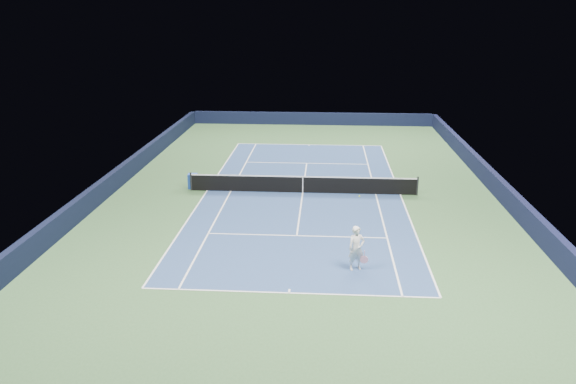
{
  "coord_description": "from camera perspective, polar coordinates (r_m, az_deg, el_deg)",
  "views": [
    {
      "loc": [
        1.2,
        -30.22,
        9.88
      ],
      "look_at": [
        -0.63,
        -3.0,
        1.0
      ],
      "focal_mm": 35.0,
      "sensor_mm": 36.0,
      "label": 1
    }
  ],
  "objects": [
    {
      "name": "court_surface",
      "position": [
        31.82,
        1.5,
        -0.06
      ],
      "size": [
        10.97,
        23.77,
        0.01
      ],
      "primitive_type": "cube",
      "color": "navy",
      "rests_on": "ground"
    },
    {
      "name": "sideline_singles_right",
      "position": [
        31.92,
        8.9,
        -0.21
      ],
      "size": [
        0.08,
        23.77,
        0.0
      ],
      "primitive_type": "cube",
      "color": "white",
      "rests_on": "ground"
    },
    {
      "name": "wall_far",
      "position": [
        50.92,
        2.46,
        7.46
      ],
      "size": [
        22.0,
        0.35,
        1.1
      ],
      "primitive_type": "cube",
      "color": "black",
      "rests_on": "ground"
    },
    {
      "name": "baseline_near",
      "position": [
        20.86,
        0.1,
        -10.22
      ],
      "size": [
        10.97,
        0.08,
        0.0
      ],
      "primitive_type": "cube",
      "color": "white",
      "rests_on": "ground"
    },
    {
      "name": "center_mark_near",
      "position": [
        20.99,
        0.13,
        -10.02
      ],
      "size": [
        0.08,
        0.3,
        0.0
      ],
      "primitive_type": "cube",
      "color": "white",
      "rests_on": "ground"
    },
    {
      "name": "baseline_far",
      "position": [
        43.26,
        2.17,
        4.83
      ],
      "size": [
        10.97,
        0.08,
        0.0
      ],
      "primitive_type": "cube",
      "color": "white",
      "rests_on": "ground"
    },
    {
      "name": "service_line_near",
      "position": [
        25.81,
        0.9,
        -4.46
      ],
      "size": [
        8.23,
        0.08,
        0.0
      ],
      "primitive_type": "cube",
      "color": "white",
      "rests_on": "ground"
    },
    {
      "name": "service_line_far",
      "position": [
        37.95,
        1.91,
        2.94
      ],
      "size": [
        8.23,
        0.08,
        0.0
      ],
      "primitive_type": "cube",
      "color": "white",
      "rests_on": "ground"
    },
    {
      "name": "sideline_singles_left",
      "position": [
        32.23,
        -5.83,
        0.1
      ],
      "size": [
        0.08,
        23.77,
        0.0
      ],
      "primitive_type": "cube",
      "color": "white",
      "rests_on": "ground"
    },
    {
      "name": "ground",
      "position": [
        31.82,
        1.5,
        -0.07
      ],
      "size": [
        40.0,
        40.0,
        0.0
      ],
      "primitive_type": "plane",
      "color": "#31542E",
      "rests_on": "ground"
    },
    {
      "name": "wall_left",
      "position": [
        33.83,
        -17.14,
        1.2
      ],
      "size": [
        0.35,
        40.0,
        1.1
      ],
      "primitive_type": "cube",
      "color": "black",
      "rests_on": "ground"
    },
    {
      "name": "sideline_doubles_right",
      "position": [
        32.08,
        11.34,
        -0.26
      ],
      "size": [
        0.08,
        23.77,
        0.0
      ],
      "primitive_type": "cube",
      "color": "white",
      "rests_on": "ground"
    },
    {
      "name": "tennis_net",
      "position": [
        31.66,
        1.51,
        0.8
      ],
      "size": [
        12.9,
        0.1,
        1.07
      ],
      "color": "black",
      "rests_on": "ground"
    },
    {
      "name": "center_mark_far",
      "position": [
        43.12,
        2.16,
        4.78
      ],
      "size": [
        0.08,
        0.3,
        0.0
      ],
      "primitive_type": "cube",
      "color": "white",
      "rests_on": "ground"
    },
    {
      "name": "sideline_doubles_left",
      "position": [
        32.49,
        -8.21,
        0.15
      ],
      "size": [
        0.08,
        23.77,
        0.0
      ],
      "primitive_type": "cube",
      "color": "white",
      "rests_on": "ground"
    },
    {
      "name": "tennis_player",
      "position": [
        22.4,
        6.97,
        -5.7
      ],
      "size": [
        0.87,
        1.35,
        2.78
      ],
      "color": "white",
      "rests_on": "ground"
    },
    {
      "name": "sponsor_cube",
      "position": [
        32.96,
        -9.64,
        1.1
      ],
      "size": [
        0.6,
        0.51,
        0.86
      ],
      "color": "blue",
      "rests_on": "ground"
    },
    {
      "name": "wall_right",
      "position": [
        33.06,
        20.61,
        0.45
      ],
      "size": [
        0.35,
        40.0,
        1.1
      ],
      "primitive_type": "cube",
      "color": "black",
      "rests_on": "ground"
    },
    {
      "name": "center_service_line",
      "position": [
        31.81,
        1.5,
        -0.05
      ],
      "size": [
        0.08,
        12.8,
        0.0
      ],
      "primitive_type": "cube",
      "color": "white",
      "rests_on": "ground"
    }
  ]
}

